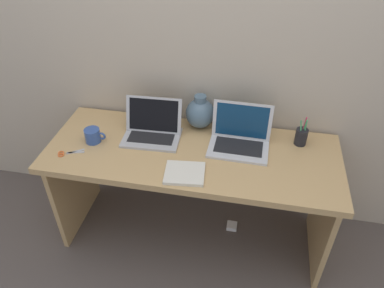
{
  "coord_description": "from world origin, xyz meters",
  "views": [
    {
      "loc": [
        0.31,
        -1.6,
        2.03
      ],
      "look_at": [
        0.0,
        0.0,
        0.78
      ],
      "focal_mm": 34.36,
      "sensor_mm": 36.0,
      "label": 1
    }
  ],
  "objects_px": {
    "scissors": "(66,153)",
    "power_brick": "(232,226)",
    "green_vase": "(200,113)",
    "laptop_right": "(240,135)",
    "coffee_mug": "(93,136)",
    "laptop_left": "(153,127)",
    "notebook_stack": "(184,173)",
    "pen_cup": "(301,136)"
  },
  "relations": [
    {
      "from": "laptop_left",
      "to": "power_brick",
      "type": "relative_size",
      "value": 4.91
    },
    {
      "from": "laptop_left",
      "to": "pen_cup",
      "type": "bearing_deg",
      "value": 5.44
    },
    {
      "from": "pen_cup",
      "to": "scissors",
      "type": "relative_size",
      "value": 1.24
    },
    {
      "from": "laptop_right",
      "to": "green_vase",
      "type": "xyz_separation_m",
      "value": [
        -0.26,
        0.14,
        0.03
      ]
    },
    {
      "from": "pen_cup",
      "to": "green_vase",
      "type": "bearing_deg",
      "value": 173.33
    },
    {
      "from": "green_vase",
      "to": "pen_cup",
      "type": "relative_size",
      "value": 1.19
    },
    {
      "from": "laptop_right",
      "to": "notebook_stack",
      "type": "height_order",
      "value": "laptop_right"
    },
    {
      "from": "scissors",
      "to": "power_brick",
      "type": "bearing_deg",
      "value": 15.29
    },
    {
      "from": "pen_cup",
      "to": "scissors",
      "type": "xyz_separation_m",
      "value": [
        -1.3,
        -0.35,
        -0.05
      ]
    },
    {
      "from": "green_vase",
      "to": "power_brick",
      "type": "height_order",
      "value": "green_vase"
    },
    {
      "from": "laptop_left",
      "to": "coffee_mug",
      "type": "distance_m",
      "value": 0.35
    },
    {
      "from": "coffee_mug",
      "to": "green_vase",
      "type": "bearing_deg",
      "value": 25.52
    },
    {
      "from": "notebook_stack",
      "to": "scissors",
      "type": "bearing_deg",
      "value": 176.38
    },
    {
      "from": "green_vase",
      "to": "scissors",
      "type": "height_order",
      "value": "green_vase"
    },
    {
      "from": "notebook_stack",
      "to": "pen_cup",
      "type": "distance_m",
      "value": 0.73
    },
    {
      "from": "coffee_mug",
      "to": "laptop_left",
      "type": "bearing_deg",
      "value": 21.18
    },
    {
      "from": "scissors",
      "to": "laptop_left",
      "type": "bearing_deg",
      "value": 31.45
    },
    {
      "from": "laptop_right",
      "to": "coffee_mug",
      "type": "xyz_separation_m",
      "value": [
        -0.84,
        -0.14,
        -0.02
      ]
    },
    {
      "from": "power_brick",
      "to": "notebook_stack",
      "type": "bearing_deg",
      "value": -131.39
    },
    {
      "from": "power_brick",
      "to": "coffee_mug",
      "type": "bearing_deg",
      "value": -171.79
    },
    {
      "from": "coffee_mug",
      "to": "pen_cup",
      "type": "bearing_deg",
      "value": 9.94
    },
    {
      "from": "laptop_left",
      "to": "green_vase",
      "type": "bearing_deg",
      "value": 30.57
    },
    {
      "from": "laptop_right",
      "to": "green_vase",
      "type": "height_order",
      "value": "laptop_right"
    },
    {
      "from": "power_brick",
      "to": "laptop_left",
      "type": "bearing_deg",
      "value": 179.58
    },
    {
      "from": "notebook_stack",
      "to": "scissors",
      "type": "distance_m",
      "value": 0.69
    },
    {
      "from": "scissors",
      "to": "power_brick",
      "type": "distance_m",
      "value": 1.22
    },
    {
      "from": "laptop_left",
      "to": "pen_cup",
      "type": "xyz_separation_m",
      "value": [
        0.86,
        0.08,
        -0.0
      ]
    },
    {
      "from": "notebook_stack",
      "to": "coffee_mug",
      "type": "xyz_separation_m",
      "value": [
        -0.58,
        0.18,
        0.03
      ]
    },
    {
      "from": "coffee_mug",
      "to": "scissors",
      "type": "xyz_separation_m",
      "value": [
        -0.11,
        -0.14,
        -0.04
      ]
    },
    {
      "from": "laptop_right",
      "to": "power_brick",
      "type": "height_order",
      "value": "laptop_right"
    },
    {
      "from": "coffee_mug",
      "to": "power_brick",
      "type": "bearing_deg",
      "value": 8.21
    },
    {
      "from": "notebook_stack",
      "to": "power_brick",
      "type": "relative_size",
      "value": 2.97
    },
    {
      "from": "laptop_left",
      "to": "notebook_stack",
      "type": "height_order",
      "value": "laptop_left"
    },
    {
      "from": "notebook_stack",
      "to": "coffee_mug",
      "type": "bearing_deg",
      "value": 162.52
    },
    {
      "from": "laptop_right",
      "to": "green_vase",
      "type": "bearing_deg",
      "value": 151.24
    },
    {
      "from": "green_vase",
      "to": "coffee_mug",
      "type": "xyz_separation_m",
      "value": [
        -0.58,
        -0.28,
        -0.05
      ]
    },
    {
      "from": "green_vase",
      "to": "scissors",
      "type": "xyz_separation_m",
      "value": [
        -0.69,
        -0.42,
        -0.09
      ]
    },
    {
      "from": "notebook_stack",
      "to": "coffee_mug",
      "type": "relative_size",
      "value": 1.65
    },
    {
      "from": "laptop_left",
      "to": "green_vase",
      "type": "height_order",
      "value": "laptop_left"
    },
    {
      "from": "notebook_stack",
      "to": "power_brick",
      "type": "xyz_separation_m",
      "value": [
        0.27,
        0.31,
        -0.72
      ]
    },
    {
      "from": "notebook_stack",
      "to": "power_brick",
      "type": "bearing_deg",
      "value": 48.61
    },
    {
      "from": "laptop_right",
      "to": "scissors",
      "type": "xyz_separation_m",
      "value": [
        -0.95,
        -0.28,
        -0.06
      ]
    }
  ]
}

